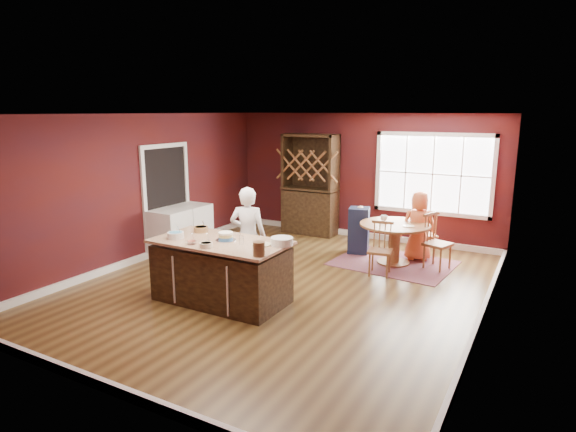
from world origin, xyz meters
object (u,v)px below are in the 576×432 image
object	(u,v)px
dining_table	(395,235)
dryer	(192,227)
chair_east	(438,242)
toddler	(363,213)
washer	(170,234)
high_chair	(359,230)
baker	(248,236)
seated_woman	(419,226)
hutch	(310,185)
kitchen_island	(221,272)
chair_north	(425,233)
chair_south	(380,249)
layer_cake	(226,236)

from	to	relation	value
dining_table	dryer	xyz separation A→B (m)	(-3.85, -1.04, -0.08)
chair_east	toddler	xyz separation A→B (m)	(-1.51, 0.28, 0.31)
washer	dryer	bearing A→B (deg)	90.00
high_chair	baker	bearing A→B (deg)	-125.58
chair_east	seated_woman	world-z (taller)	seated_woman
hutch	washer	world-z (taller)	hutch
kitchen_island	hutch	size ratio (longest dim) A/B	0.88
chair_east	hutch	distance (m)	3.38
chair_east	seated_woman	distance (m)	0.59
kitchen_island	high_chair	world-z (taller)	high_chair
high_chair	dryer	distance (m)	3.33
dining_table	chair_north	world-z (taller)	chair_north
chair_east	toddler	distance (m)	1.57
kitchen_island	seated_woman	bearing A→B (deg)	59.42
baker	high_chair	size ratio (longest dim) A/B	1.68
chair_south	chair_north	xyz separation A→B (m)	(0.40, 1.49, -0.01)
baker	dryer	size ratio (longest dim) A/B	1.74
layer_cake	chair_north	size ratio (longest dim) A/B	0.33
chair_east	chair_south	bearing A→B (deg)	153.75
hutch	toddler	bearing A→B (deg)	-29.70
hutch	high_chair	bearing A→B (deg)	-31.39
chair_north	hutch	size ratio (longest dim) A/B	0.40
toddler	dining_table	bearing A→B (deg)	-25.02
dining_table	toddler	world-z (taller)	toddler
chair_east	washer	distance (m)	4.93
chair_east	high_chair	bearing A→B (deg)	99.24
chair_east	dryer	size ratio (longest dim) A/B	1.10
toddler	dryer	xyz separation A→B (m)	(-3.10, -1.39, -0.35)
chair_east	washer	world-z (taller)	chair_east
chair_south	dryer	distance (m)	3.84
seated_woman	high_chair	bearing A→B (deg)	-16.26
layer_cake	chair_north	bearing A→B (deg)	61.53
washer	dryer	xyz separation A→B (m)	(0.00, 0.64, -0.00)
baker	toddler	distance (m)	2.70
layer_cake	seated_woman	distance (m)	3.89
dining_table	toddler	distance (m)	0.87
chair_north	high_chair	xyz separation A→B (m)	(-1.19, -0.44, 0.02)
dining_table	layer_cake	distance (m)	3.37
layer_cake	chair_south	distance (m)	2.77
kitchen_island	high_chair	distance (m)	3.41
kitchen_island	layer_cake	xyz separation A→B (m)	(0.07, 0.04, 0.54)
chair_south	chair_north	distance (m)	1.54
dining_table	seated_woman	world-z (taller)	seated_woman
layer_cake	dining_table	bearing A→B (deg)	60.98
hutch	dryer	world-z (taller)	hutch
seated_woman	baker	bearing A→B (deg)	29.51
chair_east	dryer	distance (m)	4.74
chair_east	high_chair	distance (m)	1.59
dryer	high_chair	bearing A→B (deg)	24.20
kitchen_island	dining_table	size ratio (longest dim) A/B	1.56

